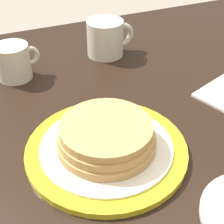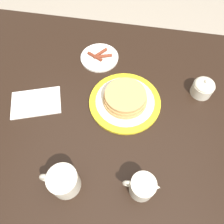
% 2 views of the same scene
% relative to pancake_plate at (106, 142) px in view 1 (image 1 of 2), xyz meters
% --- Properties ---
extents(dining_table, '(1.53, 1.06, 0.75)m').
position_rel_pancake_plate_xyz_m(dining_table, '(0.02, 0.06, -0.12)').
color(dining_table, black).
rests_on(dining_table, ground_plane).
extents(pancake_plate, '(0.28, 0.28, 0.06)m').
position_rel_pancake_plate_xyz_m(pancake_plate, '(0.00, 0.00, 0.00)').
color(pancake_plate, gold).
rests_on(pancake_plate, dining_table).
extents(coffee_mug, '(0.13, 0.09, 0.09)m').
position_rel_pancake_plate_xyz_m(coffee_mug, '(0.14, 0.35, 0.02)').
color(coffee_mug, beige).
rests_on(coffee_mug, dining_table).
extents(creamer_pitcher, '(0.12, 0.08, 0.09)m').
position_rel_pancake_plate_xyz_m(creamer_pitcher, '(-0.10, 0.32, 0.02)').
color(creamer_pitcher, beige).
rests_on(creamer_pitcher, dining_table).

